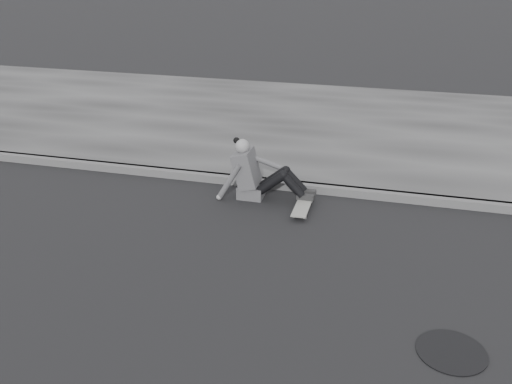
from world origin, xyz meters
TOP-DOWN VIEW (x-y plane):
  - ground at (0.00, 0.00)m, footprint 80.00×80.00m
  - curb at (0.00, 2.58)m, footprint 24.00×0.16m
  - sidewalk at (0.00, 5.60)m, footprint 24.00×6.00m
  - manhole at (0.60, -0.62)m, footprint 0.63×0.63m
  - skateboard at (-1.22, 1.94)m, footprint 0.20×0.78m
  - seated_woman at (-1.96, 2.18)m, footprint 1.38×0.46m

SIDE VIEW (x-z plane):
  - ground at x=0.00m, z-range 0.00..0.00m
  - manhole at x=0.60m, z-range 0.00..0.01m
  - curb at x=0.00m, z-range 0.00..0.12m
  - sidewalk at x=0.00m, z-range 0.00..0.12m
  - skateboard at x=-1.22m, z-range 0.03..0.12m
  - seated_woman at x=-1.96m, z-range -0.08..0.80m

